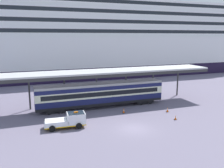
# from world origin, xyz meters

# --- Properties ---
(ground_plane) EXTENTS (400.00, 400.00, 0.00)m
(ground_plane) POSITION_xyz_m (0.00, 0.00, 0.00)
(ground_plane) COLOR slate
(cruise_ship) EXTENTS (121.21, 22.25, 30.13)m
(cruise_ship) POSITION_xyz_m (1.96, 45.29, 10.36)
(cruise_ship) COLOR black
(cruise_ship) RESTS_ON ground
(platform_canopy) EXTENTS (39.43, 5.36, 6.10)m
(platform_canopy) POSITION_xyz_m (-1.04, 11.07, 5.79)
(platform_canopy) COLOR #B6B6B6
(platform_canopy) RESTS_ON ground
(train_carriage) EXTENTS (21.30, 2.81, 4.11)m
(train_carriage) POSITION_xyz_m (-1.04, 10.61, 2.30)
(train_carriage) COLOR black
(train_carriage) RESTS_ON ground
(service_truck) EXTENTS (5.32, 2.51, 2.02)m
(service_truck) POSITION_xyz_m (-7.72, 3.43, 0.99)
(service_truck) COLOR white
(service_truck) RESTS_ON ground
(traffic_cone_near) EXTENTS (0.36, 0.36, 0.78)m
(traffic_cone_near) POSITION_xyz_m (7.93, 4.58, 0.38)
(traffic_cone_near) COLOR black
(traffic_cone_near) RESTS_ON ground
(traffic_cone_mid) EXTENTS (0.36, 0.36, 0.63)m
(traffic_cone_mid) POSITION_xyz_m (7.02, 1.10, 0.31)
(traffic_cone_mid) COLOR black
(traffic_cone_mid) RESTS_ON ground
(traffic_cone_far) EXTENTS (0.36, 0.36, 0.77)m
(traffic_cone_far) POSITION_xyz_m (1.26, 6.43, 0.38)
(traffic_cone_far) COLOR black
(traffic_cone_far) RESTS_ON ground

